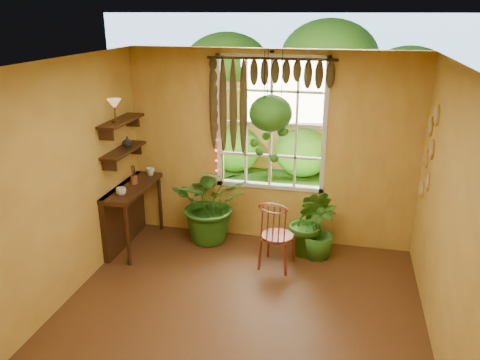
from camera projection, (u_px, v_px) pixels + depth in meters
The scene contains 23 objects.
floor at pixel (232, 333), 4.87m from camera, with size 4.50×4.50×0.00m, color #4E2916.
ceiling at pixel (230, 68), 3.95m from camera, with size 4.50×4.50×0.00m, color white.
wall_back at pixel (270, 149), 6.47m from camera, with size 4.00×4.00×0.00m, color gold.
wall_left at pixel (43, 197), 4.83m from camera, with size 4.50×4.50×0.00m, color gold.
wall_right at pixel (458, 236), 3.99m from camera, with size 4.50×4.50×0.00m, color gold.
window at pixel (271, 124), 6.38m from camera, with size 1.52×0.10×1.86m.
valance_vine at pixel (264, 82), 6.09m from camera, with size 1.70×0.12×1.10m.
string_lights at pixel (216, 119), 6.44m from camera, with size 0.03×0.03×1.54m, color #FF2633, non-canonical shape.
wall_plates at pixel (428, 154), 5.56m from camera, with size 0.04×0.32×1.10m, color #FFEFD0, non-canonical shape.
counter_ledge at pixel (127, 208), 6.55m from camera, with size 0.40×1.20×0.90m.
shelf_lower at pixel (124, 150), 6.25m from camera, with size 0.25×0.90×0.04m, color #39200F.
shelf_upper at pixel (121, 121), 6.12m from camera, with size 0.25×0.90×0.04m, color #39200F.
backyard at pixel (314, 98), 10.68m from camera, with size 14.00×10.00×12.00m.
windsor_chair at pixel (276, 245), 6.02m from camera, with size 0.48×0.50×1.10m.
potted_plant_left at pixel (211, 203), 6.65m from camera, with size 1.06×0.92×1.17m, color #1C4C14.
potted_plant_mid at pixel (309, 222), 6.26m from camera, with size 0.54×0.43×0.98m, color #1C4C14.
potted_plant_right at pixel (318, 230), 6.24m from camera, with size 0.45×0.45×0.81m, color #1C4C14.
hanging_basket at pixel (271, 117), 6.09m from camera, with size 0.56×0.56×1.43m.
cup_a at pixel (121, 191), 6.06m from camera, with size 0.13×0.13×0.10m, color silver.
cup_b at pixel (150, 172), 6.79m from camera, with size 0.12×0.12×0.11m, color beige.
brush_jar at pixel (134, 175), 6.43m from camera, with size 0.09×0.09×0.34m.
shelf_vase at pixel (127, 142), 6.32m from camera, with size 0.14×0.14×0.14m, color #B2AD99.
tiffany_lamp at pixel (114, 105), 5.87m from camera, with size 0.18×0.18×0.30m.
Camera 1 is at (0.99, -3.91, 3.16)m, focal length 35.00 mm.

